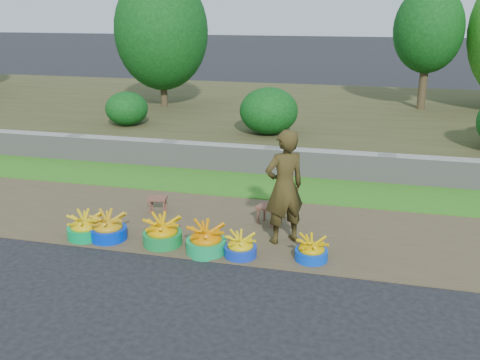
% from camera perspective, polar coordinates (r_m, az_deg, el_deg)
% --- Properties ---
extents(ground_plane, '(120.00, 120.00, 0.00)m').
position_cam_1_polar(ground_plane, '(7.21, -2.73, -8.77)').
color(ground_plane, black).
rests_on(ground_plane, ground).
extents(dirt_shoulder, '(80.00, 2.50, 0.02)m').
position_cam_1_polar(dirt_shoulder, '(8.30, -0.23, -4.96)').
color(dirt_shoulder, '#4E422C').
rests_on(dirt_shoulder, ground).
extents(grass_verge, '(80.00, 1.50, 0.04)m').
position_cam_1_polar(grass_verge, '(10.12, 2.58, -0.63)').
color(grass_verge, '#337A1B').
rests_on(grass_verge, ground).
extents(retaining_wall, '(80.00, 0.35, 0.55)m').
position_cam_1_polar(retaining_wall, '(10.85, 3.51, 2.03)').
color(retaining_wall, gray).
rests_on(retaining_wall, ground).
extents(earth_bank, '(80.00, 10.00, 0.50)m').
position_cam_1_polar(earth_bank, '(15.57, 6.91, 6.72)').
color(earth_bank, '#414020').
rests_on(earth_bank, ground).
extents(vegetation, '(35.49, 7.71, 4.47)m').
position_cam_1_polar(vegetation, '(14.28, 18.25, 14.09)').
color(vegetation, '#3E331F').
rests_on(vegetation, earth_bank).
extents(basin_a, '(0.51, 0.51, 0.38)m').
position_cam_1_polar(basin_a, '(8.16, -16.21, -4.91)').
color(basin_a, '#009647').
rests_on(basin_a, ground).
extents(basin_b, '(0.53, 0.53, 0.40)m').
position_cam_1_polar(basin_b, '(8.02, -13.88, -5.04)').
color(basin_b, '#002ECF').
rests_on(basin_b, ground).
extents(basin_c, '(0.56, 0.56, 0.42)m').
position_cam_1_polar(basin_c, '(7.70, -8.29, -5.63)').
color(basin_c, '#128036').
rests_on(basin_c, ground).
extents(basin_d, '(0.56, 0.56, 0.41)m').
position_cam_1_polar(basin_d, '(7.40, -3.64, -6.47)').
color(basin_d, '#109950').
rests_on(basin_d, ground).
extents(basin_e, '(0.44, 0.44, 0.33)m').
position_cam_1_polar(basin_e, '(7.28, 0.04, -7.18)').
color(basin_e, '#1132B0').
rests_on(basin_e, ground).
extents(basin_f, '(0.44, 0.44, 0.33)m').
position_cam_1_polar(basin_f, '(7.25, 7.63, -7.49)').
color(basin_f, '#063DC9').
rests_on(basin_f, ground).
extents(stool_left, '(0.34, 0.28, 0.27)m').
position_cam_1_polar(stool_left, '(8.85, -8.78, -2.16)').
color(stool_left, brown).
rests_on(stool_left, dirt_shoulder).
extents(stool_right, '(0.40, 0.36, 0.29)m').
position_cam_1_polar(stool_right, '(8.29, 3.03, -3.19)').
color(stool_right, brown).
rests_on(stool_right, dirt_shoulder).
extents(vendor_woman, '(0.72, 0.68, 1.65)m').
position_cam_1_polar(vendor_woman, '(7.50, 4.76, -0.76)').
color(vendor_woman, black).
rests_on(vendor_woman, dirt_shoulder).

